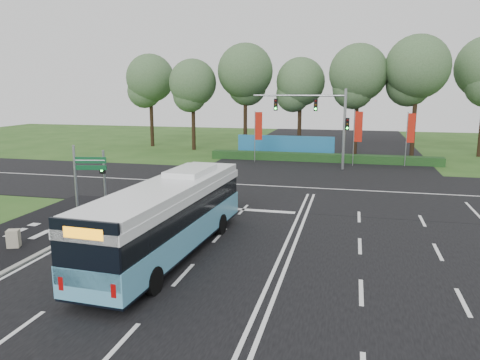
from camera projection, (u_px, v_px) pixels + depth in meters
The scene contains 16 objects.
ground at pixel (287, 241), 21.91m from camera, with size 120.00×120.00×0.00m, color #284D19.
road_main at pixel (287, 241), 21.90m from camera, with size 20.00×120.00×0.04m, color black.
road_cross at pixel (311, 188), 33.34m from camera, with size 120.00×14.00×0.05m, color black.
bike_path at pixel (14, 241), 21.93m from camera, with size 5.00×18.00×0.06m, color black.
kerb_strip at pixel (59, 244), 21.37m from camera, with size 0.25×18.00×0.12m, color gray.
city_bus at pixel (169, 217), 19.78m from camera, with size 3.11×11.97×3.40m.
pedestrian_signal at pixel (104, 178), 26.87m from camera, with size 0.29×0.42×3.59m.
street_sign at pixel (82, 177), 23.45m from camera, with size 1.64×0.42×4.28m.
utility_cabinet at pixel (14, 239), 20.89m from camera, with size 0.52×0.43×0.86m, color #ADA38B.
banner_flag_left at pixel (258, 129), 44.28m from camera, with size 0.72×0.18×4.93m.
banner_flag_mid at pixel (357, 130), 42.09m from camera, with size 0.75×0.14×5.09m.
banner_flag_right at pixel (410, 131), 42.00m from camera, with size 0.73×0.11×4.93m.
traffic_light_gantry at pixel (324, 116), 40.49m from camera, with size 8.41×0.28×7.00m.
hedge at pixel (323, 158), 45.18m from camera, with size 22.00×1.20×0.80m, color #123314.
blue_hoarding at pixel (285, 146), 48.35m from camera, with size 10.00×0.30×2.20m, color #1C6598.
eucalyptus_row at pixel (316, 74), 50.22m from camera, with size 42.82×8.53×12.30m.
Camera 1 is at (2.78, -20.86, 7.09)m, focal length 35.00 mm.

